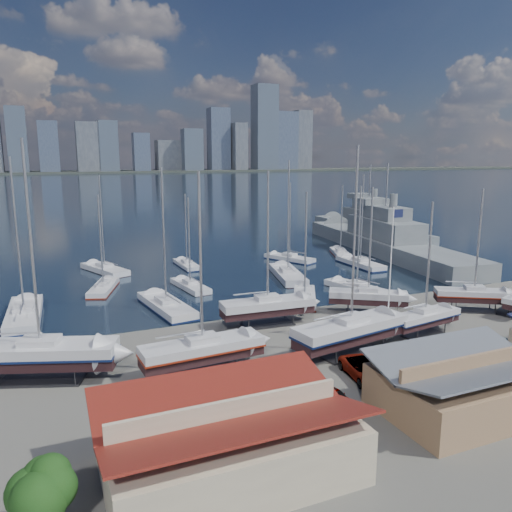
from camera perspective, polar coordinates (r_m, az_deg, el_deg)
name	(u,v)px	position (r m, az deg, el deg)	size (l,w,h in m)	color
ground	(341,337)	(51.78, 9.73, -9.14)	(1400.00, 1400.00, 0.00)	#605E59
water	(84,185)	(352.00, -19.06, 7.69)	(1400.00, 600.00, 0.40)	#1B263F
far_shore	(65,172)	(611.33, -21.02, 8.93)	(1400.00, 80.00, 2.20)	#2D332D
skyline	(55,137)	(604.94, -22.01, 12.45)	(639.14, 43.80, 107.69)	#475166
shed_red	(229,434)	(30.35, -3.15, -19.63)	(14.70, 9.45, 4.51)	#BFB293
shed_grey	(466,382)	(39.60, 22.83, -13.10)	(12.60, 8.40, 4.17)	#8C6B4C
sailboat_cradle_0	(41,354)	(44.64, -23.37, -10.24)	(12.53, 7.32, 19.30)	#2D2D33
sailboat_cradle_1	(203,350)	(42.55, -6.13, -10.58)	(10.61, 3.57, 16.82)	#2D2D33
sailboat_cradle_2	(268,306)	(54.04, 1.33, -5.75)	(10.29, 3.46, 16.50)	#2D2D33
sailboat_cradle_3	(351,330)	(47.34, 10.79, -8.29)	(12.23, 5.25, 18.90)	#2D2D33
sailboat_cradle_4	(368,297)	(59.43, 12.67, -4.54)	(8.79, 6.97, 14.62)	#2D2D33
sailboat_cradle_5	(425,317)	(53.66, 18.74, -6.65)	(8.58, 3.55, 13.65)	#2D2D33
sailboat_cradle_6	(474,295)	(64.13, 23.65, -4.08)	(8.83, 6.66, 14.38)	#2D2D33
sailboat_moored_0	(25,317)	(62.00, -24.93, -6.31)	(4.02, 12.70, 18.80)	black
sailboat_moored_1	(104,289)	(71.06, -17.02, -3.59)	(5.42, 9.50, 13.70)	black
sailboat_moored_2	(105,270)	(82.21, -16.90, -1.59)	(6.67, 10.90, 15.94)	black
sailboat_moored_3	(166,308)	(60.50, -10.21, -5.83)	(4.90, 12.09, 17.56)	black
sailboat_moored_4	(190,287)	(69.48, -7.52, -3.50)	(3.65, 9.02, 13.23)	black
sailboat_moored_5	(187,265)	(83.22, -7.91, -1.06)	(2.65, 8.54, 12.66)	black
sailboat_moored_6	(305,299)	(63.47, 5.57, -4.90)	(6.95, 9.74, 14.38)	black
sailboat_moored_7	(288,276)	(75.04, 3.63, -2.32)	(6.14, 12.56, 18.27)	black
sailboat_moored_8	(289,259)	(87.60, 3.83, -0.36)	(6.56, 9.75, 14.27)	black
sailboat_moored_9	(357,289)	(69.06, 11.45, -3.72)	(5.00, 10.23, 14.89)	black
sailboat_moored_10	(360,264)	(84.90, 11.81, -0.95)	(2.99, 10.65, 15.92)	black
sailboat_moored_11	(340,254)	(93.43, 9.62, 0.23)	(5.73, 9.38, 13.59)	black
naval_ship_east	(384,244)	(98.26, 14.39, 1.38)	(14.85, 52.24, 18.64)	slate
naval_ship_west	(368,227)	(120.38, 12.65, 3.22)	(8.52, 41.48, 17.71)	slate
car_a	(332,397)	(38.15, 8.70, -15.66)	(1.67, 4.15, 1.41)	gray
car_b	(403,372)	(43.45, 16.48, -12.62)	(1.38, 3.95, 1.30)	gray
car_c	(365,370)	(42.85, 12.31, -12.57)	(2.56, 5.55, 1.54)	gray
car_d	(502,346)	(52.27, 26.27, -9.16)	(1.97, 4.84, 1.41)	gray
tree	(44,488)	(27.37, -23.12, -23.19)	(3.04, 3.04, 4.34)	#332319
flagpole	(392,264)	(49.86, 15.24, -0.91)	(1.17, 0.12, 13.28)	white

